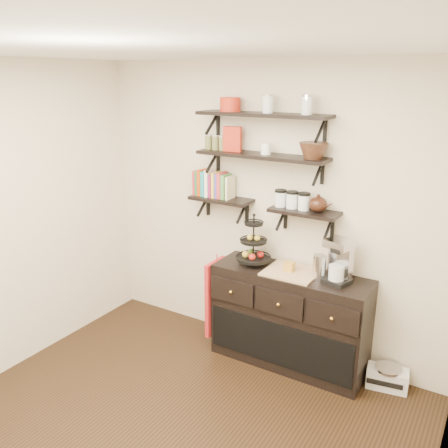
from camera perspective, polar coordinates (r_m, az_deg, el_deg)
ceiling at (r=2.79m, az=-11.36°, el=20.22°), size 3.50×3.50×0.02m
back_wall at (r=4.41m, az=5.15°, el=1.56°), size 3.50×0.02×2.70m
right_wall at (r=2.39m, az=25.01°, el=-14.44°), size 0.02×3.50×2.70m
shelf_top at (r=4.14m, az=4.65°, el=12.95°), size 1.20×0.27×0.23m
shelf_mid at (r=4.18m, az=4.54°, el=8.17°), size 1.20×0.27×0.23m
shelf_low_left at (r=4.49m, az=-0.31°, el=2.93°), size 0.60×0.25×0.23m
shelf_low_right at (r=4.13m, az=9.67°, el=1.38°), size 0.60×0.25×0.23m
cookbooks at (r=4.49m, az=-1.05°, el=4.74°), size 0.40×0.15×0.26m
glass_canisters at (r=4.15m, az=8.19°, el=2.78°), size 0.32×0.10×0.13m
sideboard at (r=4.41m, az=7.87°, el=-11.17°), size 1.40×0.50×0.92m
fruit_stand at (r=4.31m, az=3.60°, el=-2.87°), size 0.31×0.31×0.46m
candle at (r=4.20m, az=7.89°, el=-5.06°), size 0.08×0.08×0.08m
coffee_maker at (r=4.04m, az=13.66°, el=-4.41°), size 0.25×0.25×0.38m
thermal_carafe at (r=4.07m, az=11.39°, el=-5.17°), size 0.11×0.11×0.22m
apron at (r=4.60m, az=-1.05°, el=-8.73°), size 0.04×0.31×0.73m
radio at (r=4.45m, az=19.04°, el=-17.06°), size 0.36×0.26×0.20m
recipe_box at (r=4.30m, az=1.04°, el=10.19°), size 0.17×0.09×0.22m
walnut_bowl at (r=3.98m, az=10.71°, el=8.66°), size 0.24×0.24×0.13m
ramekins at (r=4.15m, az=5.07°, el=9.01°), size 0.09×0.09×0.10m
teapot at (r=4.06m, az=11.26°, el=2.50°), size 0.24×0.20×0.16m
red_pot at (r=4.29m, az=0.75°, el=14.20°), size 0.18×0.18×0.12m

